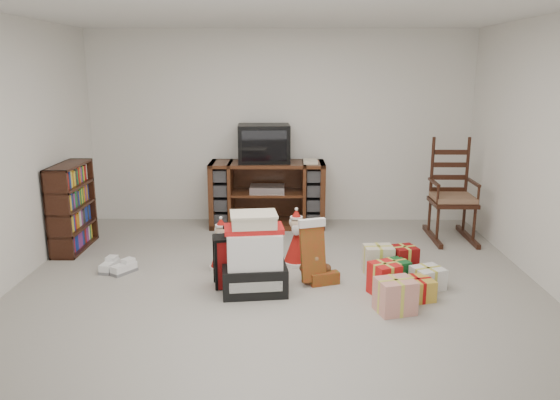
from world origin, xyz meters
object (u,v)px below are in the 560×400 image
object	(u,v)px
tv_stand	(267,194)
gift_cluster	(401,275)
red_suitcase	(235,261)
bookshelf	(72,209)
santa_figurine	(296,243)
teddy_bear	(315,265)
crt_television	(264,143)
rocking_chair	(451,203)
mrs_claus_figurine	(222,249)
sneaker_pair	(117,267)
gift_pile	(254,259)

from	to	relation	value
tv_stand	gift_cluster	distance (m)	2.48
red_suitcase	bookshelf	bearing A→B (deg)	139.15
santa_figurine	gift_cluster	xyz separation A→B (m)	(0.98, -0.63, -0.10)
teddy_bear	crt_television	size ratio (longest dim) A/B	0.52
crt_television	santa_figurine	bearing A→B (deg)	-78.48
rocking_chair	mrs_claus_figurine	world-z (taller)	rocking_chair
rocking_chair	gift_cluster	size ratio (longest dim) A/B	1.11
tv_stand	rocking_chair	world-z (taller)	rocking_chair
teddy_bear	santa_figurine	size ratio (longest dim) A/B	0.59
gift_cluster	sneaker_pair	bearing A→B (deg)	172.26
mrs_claus_figurine	rocking_chair	bearing A→B (deg)	22.72
tv_stand	red_suitcase	bearing A→B (deg)	-96.66
crt_television	red_suitcase	bearing A→B (deg)	-98.77
gift_pile	mrs_claus_figurine	distance (m)	0.70
gift_pile	red_suitcase	world-z (taller)	gift_pile
gift_pile	gift_cluster	bearing A→B (deg)	-3.03
tv_stand	gift_cluster	size ratio (longest dim) A/B	1.29
tv_stand	sneaker_pair	xyz separation A→B (m)	(-1.47, -1.69, -0.37)
red_suitcase	crt_television	world-z (taller)	crt_television
gift_pile	sneaker_pair	bearing A→B (deg)	153.85
teddy_bear	red_suitcase	bearing A→B (deg)	-169.65
teddy_bear	mrs_claus_figurine	distance (m)	0.99
tv_stand	crt_television	world-z (taller)	crt_television
bookshelf	red_suitcase	xyz separation A→B (m)	(1.94, -1.07, -0.22)
santa_figurine	mrs_claus_figurine	distance (m)	0.78
tv_stand	mrs_claus_figurine	xyz separation A→B (m)	(-0.42, -1.59, -0.21)
red_suitcase	sneaker_pair	size ratio (longest dim) A/B	1.53
teddy_bear	mrs_claus_figurine	world-z (taller)	mrs_claus_figurine
gift_pile	sneaker_pair	xyz separation A→B (m)	(-1.43, 0.48, -0.27)
sneaker_pair	gift_cluster	world-z (taller)	gift_cluster
tv_stand	mrs_claus_figurine	size ratio (longest dim) A/B	2.69
bookshelf	gift_pile	size ratio (longest dim) A/B	1.33
tv_stand	sneaker_pair	world-z (taller)	tv_stand
gift_pile	rocking_chair	bearing A→B (deg)	29.21
gift_pile	teddy_bear	size ratio (longest dim) A/B	2.08
teddy_bear	mrs_claus_figurine	size ratio (longest dim) A/B	0.65
tv_stand	mrs_claus_figurine	bearing A→B (deg)	-104.69
mrs_claus_figurine	tv_stand	bearing A→B (deg)	75.39
bookshelf	santa_figurine	size ratio (longest dim) A/B	1.63
tv_stand	rocking_chair	bearing A→B (deg)	-12.34
red_suitcase	sneaker_pair	world-z (taller)	red_suitcase
gift_cluster	tv_stand	bearing A→B (deg)	122.61
santa_figurine	mrs_claus_figurine	size ratio (longest dim) A/B	1.10
mrs_claus_figurine	crt_television	size ratio (longest dim) A/B	0.81
bookshelf	teddy_bear	world-z (taller)	bookshelf
gift_cluster	santa_figurine	bearing A→B (deg)	147.16
bookshelf	crt_television	world-z (taller)	crt_television
teddy_bear	gift_pile	bearing A→B (deg)	-153.62
gift_pile	santa_figurine	bearing A→B (deg)	54.18
mrs_claus_figurine	gift_cluster	size ratio (longest dim) A/B	0.48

